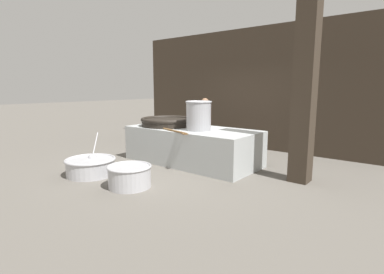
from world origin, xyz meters
name	(u,v)px	position (x,y,z in m)	size (l,w,h in m)	color
ground_plane	(192,162)	(0.00, 0.00, 0.00)	(60.00, 60.00, 0.00)	#666059
back_wall	(247,89)	(0.00, 2.60, 1.71)	(7.70, 0.24, 3.43)	#382D23
support_pillar	(305,90)	(2.49, 0.18, 1.71)	(0.36, 0.36, 3.43)	#382D23
hearth_platform	(192,146)	(0.00, 0.00, 0.41)	(3.13, 1.42, 0.82)	#B2B7B7
giant_wok_near	(167,121)	(-0.77, -0.03, 0.93)	(1.30, 1.30, 0.21)	black
stock_pot	(199,115)	(0.31, -0.15, 1.15)	(0.59, 0.59, 0.65)	#9E9EA3
stirring_paddle	(172,130)	(-0.05, -0.63, 0.84)	(1.24, 0.44, 0.04)	brown
cook	(205,123)	(-0.55, 1.23, 0.80)	(0.37, 0.56, 1.47)	brown
prep_bowl_vegetables	(91,166)	(-0.96, -2.09, 0.19)	(1.07, 1.08, 0.76)	#B7B7BC
prep_bowl_meat	(130,175)	(0.25, -2.07, 0.22)	(0.79, 0.79, 0.39)	#B7B7BC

